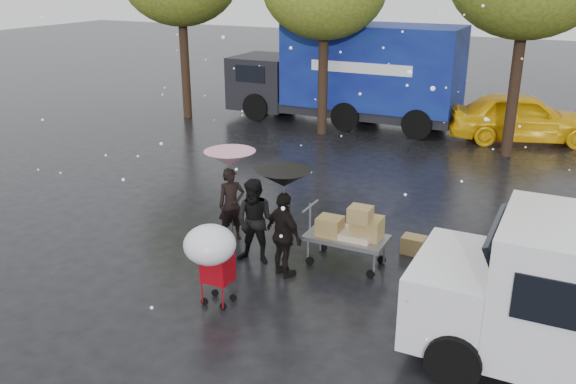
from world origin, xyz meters
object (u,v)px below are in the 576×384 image
at_px(person_black, 284,235).
at_px(vendor_cart, 351,230).
at_px(person_pink, 232,204).
at_px(yellow_taxi, 523,117).
at_px(blue_truck, 350,74).
at_px(shopping_cart, 211,249).

bearing_deg(person_black, vendor_cart, -109.61).
xyz_separation_m(person_pink, vendor_cart, (2.61, -0.07, -0.03)).
bearing_deg(yellow_taxi, blue_truck, 72.79).
bearing_deg(person_pink, blue_truck, 52.42).
distance_m(shopping_cart, blue_truck, 13.36).
height_order(shopping_cart, yellow_taxi, yellow_taxi).
relative_size(shopping_cart, blue_truck, 0.18).
bearing_deg(blue_truck, vendor_cart, -68.99).
distance_m(person_black, shopping_cart, 1.63).
height_order(person_pink, person_black, person_black).
bearing_deg(shopping_cart, person_black, 70.46).
bearing_deg(vendor_cart, blue_truck, 111.01).
bearing_deg(person_pink, vendor_cart, -47.16).
bearing_deg(person_pink, person_black, -75.60).
relative_size(person_black, vendor_cart, 1.05).
distance_m(person_black, vendor_cart, 1.30).
bearing_deg(vendor_cart, yellow_taxi, 80.43).
relative_size(person_pink, blue_truck, 0.18).
height_order(shopping_cart, blue_truck, blue_truck).
xyz_separation_m(person_black, blue_truck, (-3.16, 11.57, 0.96)).
xyz_separation_m(vendor_cart, yellow_taxi, (1.82, 10.78, 0.07)).
height_order(vendor_cart, yellow_taxi, yellow_taxi).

